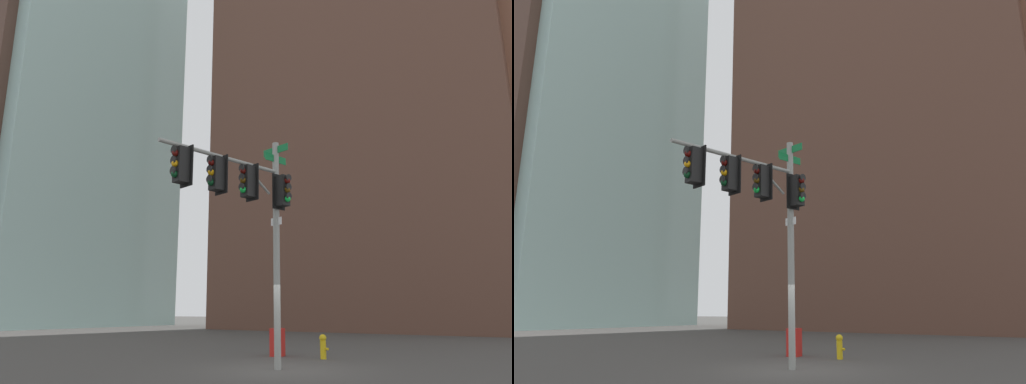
# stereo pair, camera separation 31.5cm
# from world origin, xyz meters

# --- Properties ---
(ground_plane) EXTENTS (200.00, 200.00, 0.00)m
(ground_plane) POSITION_xyz_m (0.00, 0.00, 0.00)
(ground_plane) COLOR #423F3D
(signal_pole_assembly) EXTENTS (1.63, 4.87, 7.18)m
(signal_pole_assembly) POSITION_xyz_m (-0.38, -1.36, 5.05)
(signal_pole_assembly) COLOR gray
(signal_pole_assembly) RESTS_ON ground_plane
(fire_hydrant) EXTENTS (0.34, 0.26, 0.87)m
(fire_hydrant) POSITION_xyz_m (-0.43, 3.56, 0.47)
(fire_hydrant) COLOR gold
(fire_hydrant) RESTS_ON ground_plane
(newspaper_box) EXTENTS (0.53, 0.63, 1.05)m
(newspaper_box) POSITION_xyz_m (-2.39, 3.56, 0.53)
(newspaper_box) COLOR red
(newspaper_box) RESTS_ON ground_plane
(building_brick_nearside) EXTENTS (27.81, 14.12, 54.43)m
(building_brick_nearside) POSITION_xyz_m (-8.75, 30.36, 27.22)
(building_brick_nearside) COLOR brown
(building_brick_nearside) RESTS_ON ground_plane
(building_brick_midblock) EXTENTS (21.56, 18.67, 36.84)m
(building_brick_midblock) POSITION_xyz_m (-1.96, 34.88, 18.42)
(building_brick_midblock) COLOR brown
(building_brick_midblock) RESTS_ON ground_plane
(building_glass_tower) EXTENTS (24.81, 22.78, 85.91)m
(building_glass_tower) POSITION_xyz_m (-47.18, 20.36, 42.95)
(building_glass_tower) COLOR #9EC6C1
(building_glass_tower) RESTS_ON ground_plane
(building_brick_farside) EXTENTS (18.65, 15.16, 34.70)m
(building_brick_farside) POSITION_xyz_m (-46.40, 15.44, 17.35)
(building_brick_farside) COLOR #4C3328
(building_brick_farside) RESTS_ON ground_plane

